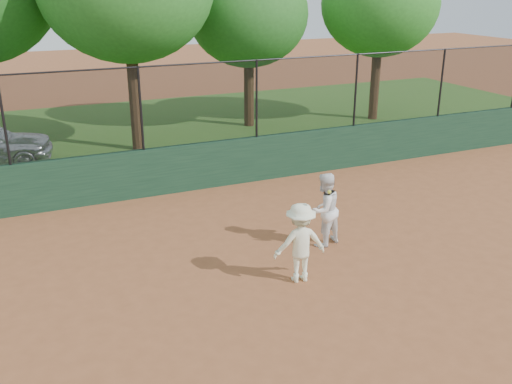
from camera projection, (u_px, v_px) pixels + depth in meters
name	position (u px, v px, depth m)	size (l,w,h in m)	color
ground	(266.00, 311.00, 9.29)	(80.00, 80.00, 0.00)	brown
back_wall	(165.00, 171.00, 14.22)	(26.00, 0.20, 1.20)	#1B3D27
grass_strip	(119.00, 137.00, 19.57)	(36.00, 12.00, 0.01)	#2C571B
player_second	(324.00, 210.00, 11.38)	(0.74, 0.58, 1.52)	white
player_main	(300.00, 243.00, 10.00)	(1.01, 0.69, 1.78)	white
fence_assembly	(160.00, 106.00, 13.64)	(26.00, 0.06, 2.00)	black
tree_3	(249.00, 14.00, 19.78)	(4.24, 3.86, 5.79)	#412A15
tree_4	(381.00, 4.00, 20.71)	(4.43, 4.02, 6.17)	#4D2F1B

